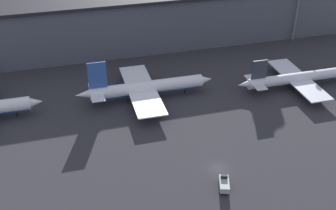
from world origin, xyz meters
TOP-DOWN VIEW (x-y plane):
  - ground at (0.00, 0.00)m, footprint 600.00×600.00m
  - terminal_building at (0.00, 78.47)m, footprint 181.63×24.25m
  - airplane_2 at (-9.71, 37.52)m, footprint 43.14×32.25m
  - airplane_3 at (40.99, 31.26)m, footprint 45.54×29.03m
  - service_vehicle_0 at (-1.41, -7.08)m, footprint 3.66×5.48m
  - lamp_post_1 at (57.79, 66.11)m, footprint 1.80×1.80m

SIDE VIEW (x-z plane):
  - ground at x=0.00m, z-range 0.00..0.00m
  - service_vehicle_0 at x=-1.41m, z-range -0.08..2.84m
  - airplane_3 at x=40.99m, z-range -2.55..8.72m
  - airplane_2 at x=-9.71m, z-range -3.51..10.57m
  - terminal_building at x=0.00m, z-range 0.05..20.73m
  - lamp_post_1 at x=57.79m, z-range 3.36..27.48m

